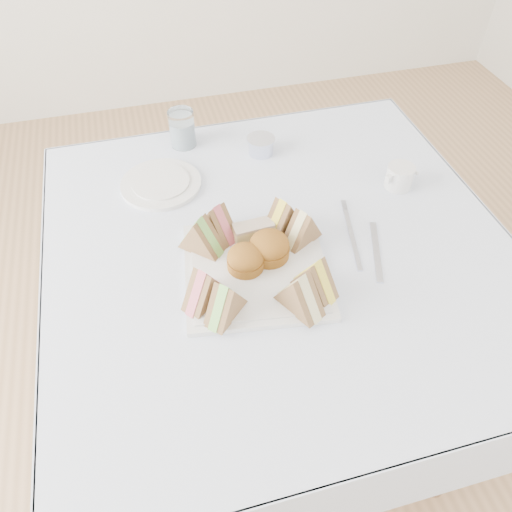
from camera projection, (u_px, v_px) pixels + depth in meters
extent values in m
plane|color=#9E7751|center=(272.00, 402.00, 1.65)|extent=(4.00, 4.00, 0.00)
cube|color=brown|center=(275.00, 339.00, 1.38)|extent=(0.90, 0.90, 0.74)
cube|color=silver|center=(280.00, 245.00, 1.11)|extent=(1.02, 1.02, 0.01)
cube|color=silver|center=(256.00, 270.00, 1.04)|extent=(0.33, 0.33, 0.01)
cylinder|color=brown|center=(245.00, 259.00, 1.02)|extent=(0.09, 0.09, 0.05)
cylinder|color=brown|center=(269.00, 247.00, 1.04)|extent=(0.11, 0.11, 0.06)
cube|color=#DBC779|center=(254.00, 231.00, 1.08)|extent=(0.09, 0.04, 0.04)
cylinder|color=silver|center=(161.00, 184.00, 1.24)|extent=(0.25, 0.25, 0.01)
cylinder|color=white|center=(182.00, 129.00, 1.33)|extent=(0.09, 0.09, 0.10)
cylinder|color=silver|center=(261.00, 146.00, 1.32)|extent=(0.09, 0.09, 0.04)
cube|color=silver|center=(376.00, 251.00, 1.09)|extent=(0.07, 0.18, 0.00)
cube|color=silver|center=(352.00, 239.00, 1.11)|extent=(0.05, 0.19, 0.00)
cylinder|color=silver|center=(399.00, 177.00, 1.22)|extent=(0.09, 0.09, 0.06)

